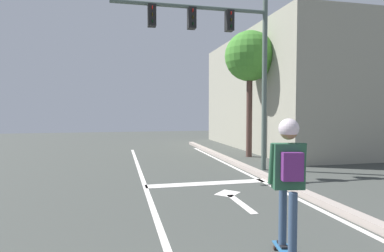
# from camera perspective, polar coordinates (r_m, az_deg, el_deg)

# --- Properties ---
(lane_line_center) EXTENTS (0.12, 20.00, 0.01)m
(lane_line_center) POSITION_cam_1_polar(r_m,az_deg,el_deg) (6.46, -6.83, -14.92)
(lane_line_center) COLOR silver
(lane_line_center) RESTS_ON ground
(lane_line_curbside) EXTENTS (0.12, 20.00, 0.01)m
(lane_line_curbside) POSITION_cam_1_polar(r_m,az_deg,el_deg) (7.50, 19.08, -12.54)
(lane_line_curbside) COLOR silver
(lane_line_curbside) RESTS_ON ground
(stop_bar) EXTENTS (3.37, 0.40, 0.01)m
(stop_bar) POSITION_cam_1_polar(r_m,az_deg,el_deg) (8.75, 2.88, -10.19)
(stop_bar) COLOR silver
(stop_bar) RESTS_ON ground
(lane_arrow_stem) EXTENTS (0.16, 1.40, 0.01)m
(lane_arrow_stem) POSITION_cam_1_polar(r_m,az_deg,el_deg) (7.01, 8.74, -13.52)
(lane_arrow_stem) COLOR silver
(lane_arrow_stem) RESTS_ON ground
(lane_arrow_head) EXTENTS (0.71, 0.71, 0.01)m
(lane_arrow_head) POSITION_cam_1_polar(r_m,az_deg,el_deg) (7.78, 6.37, -11.86)
(lane_arrow_head) COLOR silver
(lane_arrow_head) RESTS_ON ground
(curb_strip) EXTENTS (0.24, 24.00, 0.14)m
(curb_strip) POSITION_cam_1_polar(r_m,az_deg,el_deg) (7.62, 20.72, -11.81)
(curb_strip) COLOR #A1948A
(curb_strip) RESTS_ON ground
(skater) EXTENTS (0.48, 0.65, 1.78)m
(skater) POSITION_cam_1_polar(r_m,az_deg,el_deg) (4.38, 16.90, -7.01)
(skater) COLOR #354964
(skater) RESTS_ON skateboard
(traffic_signal_mast) EXTENTS (4.98, 0.34, 5.56)m
(traffic_signal_mast) POSITION_cam_1_polar(r_m,az_deg,el_deg) (10.43, 5.55, 14.21)
(traffic_signal_mast) COLOR #4F5F57
(traffic_signal_mast) RESTS_ON ground
(roadside_tree) EXTENTS (2.11, 2.11, 5.31)m
(roadside_tree) POSITION_cam_1_polar(r_m,az_deg,el_deg) (13.92, 10.28, 11.97)
(roadside_tree) COLOR #513730
(roadside_tree) RESTS_ON ground
(building_block) EXTENTS (10.40, 10.97, 5.83)m
(building_block) POSITION_cam_1_polar(r_m,az_deg,el_deg) (19.15, 23.00, 5.39)
(building_block) COLOR #9B9887
(building_block) RESTS_ON ground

